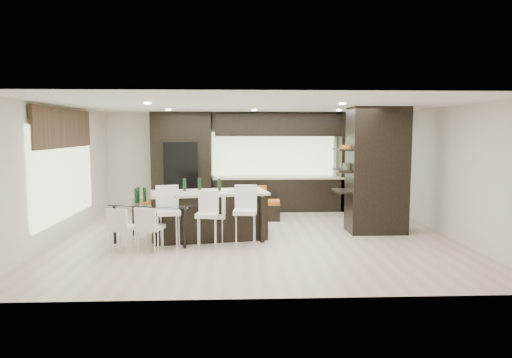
{
  "coord_description": "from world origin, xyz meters",
  "views": [
    {
      "loc": [
        -0.41,
        -9.27,
        2.19
      ],
      "look_at": [
        0.0,
        0.6,
        1.15
      ],
      "focal_mm": 32.0,
      "sensor_mm": 36.0,
      "label": 1
    }
  ],
  "objects_px": {
    "stool_mid": "(207,225)",
    "stool_right": "(245,223)",
    "stool_left": "(169,224)",
    "chair_end": "(215,218)",
    "chair_far": "(123,231)",
    "dining_table": "(157,222)",
    "kitchen_island": "(210,215)",
    "chair_near": "(150,231)",
    "bench": "(254,210)",
    "floor_vase": "(361,205)"
  },
  "relations": [
    {
      "from": "kitchen_island",
      "to": "chair_end",
      "type": "bearing_deg",
      "value": -73.66
    },
    {
      "from": "chair_end",
      "to": "floor_vase",
      "type": "bearing_deg",
      "value": -66.29
    },
    {
      "from": "stool_left",
      "to": "stool_right",
      "type": "bearing_deg",
      "value": -13.18
    },
    {
      "from": "stool_left",
      "to": "chair_end",
      "type": "relative_size",
      "value": 1.04
    },
    {
      "from": "kitchen_island",
      "to": "stool_right",
      "type": "bearing_deg",
      "value": -58.85
    },
    {
      "from": "floor_vase",
      "to": "chair_far",
      "type": "relative_size",
      "value": 1.55
    },
    {
      "from": "stool_mid",
      "to": "chair_far",
      "type": "bearing_deg",
      "value": -165.71
    },
    {
      "from": "dining_table",
      "to": "stool_mid",
      "type": "bearing_deg",
      "value": -12.89
    },
    {
      "from": "chair_far",
      "to": "stool_left",
      "type": "bearing_deg",
      "value": 28.5
    },
    {
      "from": "stool_left",
      "to": "dining_table",
      "type": "distance_m",
      "value": 0.66
    },
    {
      "from": "kitchen_island",
      "to": "stool_left",
      "type": "relative_size",
      "value": 2.45
    },
    {
      "from": "dining_table",
      "to": "chair_end",
      "type": "relative_size",
      "value": 1.76
    },
    {
      "from": "kitchen_island",
      "to": "floor_vase",
      "type": "distance_m",
      "value": 3.32
    },
    {
      "from": "stool_left",
      "to": "chair_far",
      "type": "relative_size",
      "value": 1.26
    },
    {
      "from": "stool_right",
      "to": "dining_table",
      "type": "height_order",
      "value": "stool_right"
    },
    {
      "from": "floor_vase",
      "to": "chair_end",
      "type": "bearing_deg",
      "value": -166.79
    },
    {
      "from": "stool_left",
      "to": "bench",
      "type": "bearing_deg",
      "value": 44.81
    },
    {
      "from": "chair_far",
      "to": "bench",
      "type": "bearing_deg",
      "value": 66.25
    },
    {
      "from": "stool_left",
      "to": "dining_table",
      "type": "xyz_separation_m",
      "value": [
        -0.31,
        0.58,
        -0.09
      ]
    },
    {
      "from": "stool_right",
      "to": "chair_near",
      "type": "bearing_deg",
      "value": -169.02
    },
    {
      "from": "dining_table",
      "to": "kitchen_island",
      "type": "bearing_deg",
      "value": 28.67
    },
    {
      "from": "chair_near",
      "to": "chair_end",
      "type": "bearing_deg",
      "value": 50.21
    },
    {
      "from": "stool_left",
      "to": "floor_vase",
      "type": "height_order",
      "value": "floor_vase"
    },
    {
      "from": "stool_left",
      "to": "bench",
      "type": "height_order",
      "value": "stool_left"
    },
    {
      "from": "stool_left",
      "to": "stool_mid",
      "type": "bearing_deg",
      "value": -11.73
    },
    {
      "from": "stool_left",
      "to": "bench",
      "type": "relative_size",
      "value": 0.74
    },
    {
      "from": "bench",
      "to": "floor_vase",
      "type": "distance_m",
      "value": 2.71
    },
    {
      "from": "stool_left",
      "to": "dining_table",
      "type": "height_order",
      "value": "stool_left"
    },
    {
      "from": "dining_table",
      "to": "chair_near",
      "type": "distance_m",
      "value": 0.74
    },
    {
      "from": "chair_end",
      "to": "stool_mid",
      "type": "bearing_deg",
      "value": 178.83
    },
    {
      "from": "dining_table",
      "to": "chair_near",
      "type": "height_order",
      "value": "dining_table"
    },
    {
      "from": "dining_table",
      "to": "chair_far",
      "type": "relative_size",
      "value": 2.14
    },
    {
      "from": "chair_near",
      "to": "chair_far",
      "type": "relative_size",
      "value": 1.01
    },
    {
      "from": "floor_vase",
      "to": "kitchen_island",
      "type": "bearing_deg",
      "value": -171.13
    },
    {
      "from": "kitchen_island",
      "to": "chair_end",
      "type": "distance_m",
      "value": 0.26
    },
    {
      "from": "stool_left",
      "to": "chair_far",
      "type": "distance_m",
      "value": 0.83
    },
    {
      "from": "bench",
      "to": "chair_far",
      "type": "height_order",
      "value": "chair_far"
    },
    {
      "from": "kitchen_island",
      "to": "stool_left",
      "type": "height_order",
      "value": "kitchen_island"
    },
    {
      "from": "floor_vase",
      "to": "chair_end",
      "type": "xyz_separation_m",
      "value": [
        -3.16,
        -0.74,
        -0.13
      ]
    },
    {
      "from": "chair_near",
      "to": "kitchen_island",
      "type": "bearing_deg",
      "value": 60.71
    },
    {
      "from": "stool_right",
      "to": "chair_end",
      "type": "height_order",
      "value": "stool_right"
    },
    {
      "from": "stool_right",
      "to": "stool_mid",
      "type": "bearing_deg",
      "value": -175.82
    },
    {
      "from": "stool_mid",
      "to": "stool_right",
      "type": "distance_m",
      "value": 0.71
    },
    {
      "from": "bench",
      "to": "chair_far",
      "type": "relative_size",
      "value": 1.69
    },
    {
      "from": "dining_table",
      "to": "stool_right",
      "type": "bearing_deg",
      "value": -2.55
    },
    {
      "from": "bench",
      "to": "dining_table",
      "type": "relative_size",
      "value": 0.79
    },
    {
      "from": "chair_far",
      "to": "kitchen_island",
      "type": "bearing_deg",
      "value": 49.79
    },
    {
      "from": "stool_right",
      "to": "chair_far",
      "type": "bearing_deg",
      "value": -170.28
    },
    {
      "from": "stool_right",
      "to": "chair_far",
      "type": "height_order",
      "value": "stool_right"
    },
    {
      "from": "stool_left",
      "to": "floor_vase",
      "type": "xyz_separation_m",
      "value": [
        3.99,
        1.32,
        0.11
      ]
    }
  ]
}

